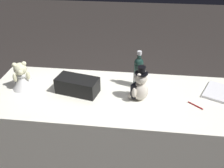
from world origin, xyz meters
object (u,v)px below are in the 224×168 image
at_px(teddy_bear_bride, 22,76).
at_px(gift_case_black, 77,85).
at_px(champagne_bottle, 138,72).
at_px(signing_pen, 195,105).
at_px(teddy_bear_groom, 139,87).
at_px(guestbook, 219,92).

bearing_deg(teddy_bear_bride, gift_case_black, -3.83).
relative_size(champagne_bottle, gift_case_black, 0.90).
relative_size(teddy_bear_bride, signing_pen, 2.32).
bearing_deg(signing_pen, teddy_bear_groom, 174.20).
height_order(teddy_bear_bride, signing_pen, teddy_bear_bride).
bearing_deg(gift_case_black, teddy_bear_groom, -3.96).
relative_size(teddy_bear_groom, teddy_bear_bride, 1.17).
height_order(champagne_bottle, guestbook, champagne_bottle).
height_order(gift_case_black, guestbook, gift_case_black).
bearing_deg(teddy_bear_groom, gift_case_black, 176.04).
distance_m(teddy_bear_bride, champagne_bottle, 0.92).
distance_m(teddy_bear_groom, signing_pen, 0.42).
distance_m(champagne_bottle, gift_case_black, 0.49).
xyz_separation_m(teddy_bear_bride, guestbook, (1.55, 0.08, -0.09)).
bearing_deg(signing_pen, guestbook, 41.70).
height_order(champagne_bottle, gift_case_black, champagne_bottle).
distance_m(gift_case_black, guestbook, 1.10).
relative_size(teddy_bear_bride, guestbook, 0.91).
xyz_separation_m(champagne_bottle, guestbook, (0.63, -0.03, -0.12)).
bearing_deg(champagne_bottle, teddy_bear_bride, -173.02).
relative_size(champagne_bottle, signing_pen, 3.05).
bearing_deg(gift_case_black, guestbook, 5.88).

